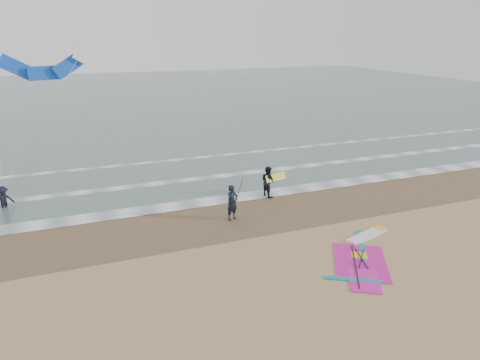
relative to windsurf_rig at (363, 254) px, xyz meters
name	(u,v)px	position (x,y,z in m)	size (l,w,h in m)	color
ground	(324,272)	(-2.13, -0.54, -0.03)	(120.00, 120.00, 0.00)	tan
sea_water	(139,98)	(-2.13, 47.46, -0.02)	(120.00, 80.00, 0.02)	#47605E
wet_sand_band	(261,212)	(-2.13, 5.46, -0.03)	(120.00, 5.00, 0.01)	brown
foam_waterline	(231,184)	(-2.13, 9.91, 0.00)	(120.00, 9.15, 0.02)	white
windsurf_rig	(363,254)	(0.00, 0.00, 0.00)	(4.80, 4.55, 0.12)	white
person_standing	(232,203)	(-3.77, 5.13, 0.84)	(0.63, 0.41, 1.73)	black
person_walking	(268,181)	(-0.92, 7.35, 0.82)	(0.82, 0.64, 1.70)	black
person_wading	(3,194)	(-14.13, 10.55, 0.73)	(0.99, 0.57, 1.53)	black
held_pole	(238,194)	(-3.47, 5.13, 1.24)	(0.17, 0.86, 1.82)	black
carried_kiteboard	(275,177)	(-0.52, 7.25, 1.04)	(1.30, 0.51, 0.39)	yellow
surf_kite	(41,61)	(-11.72, 15.16, 6.90)	(6.29, 4.94, 7.60)	white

